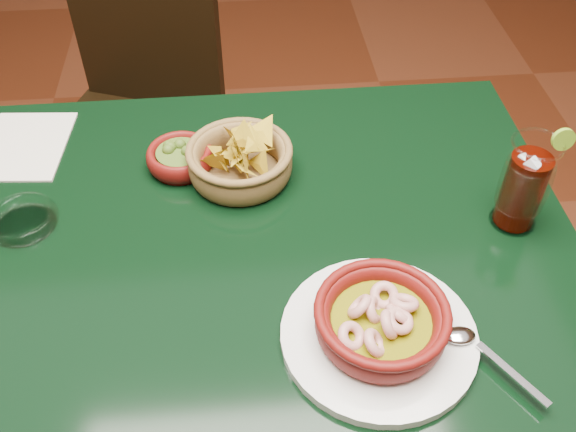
{
  "coord_description": "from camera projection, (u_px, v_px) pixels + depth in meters",
  "views": [
    {
      "loc": [
        0.08,
        -0.7,
        1.49
      ],
      "look_at": [
        0.14,
        -0.02,
        0.81
      ],
      "focal_mm": 40.0,
      "sensor_mm": 36.0,
      "label": 1
    }
  ],
  "objects": [
    {
      "name": "paper_menu",
      "position": [
        25.0,
        146.0,
        1.17
      ],
      "size": [
        0.16,
        0.21,
        0.0
      ],
      "color": "beige",
      "rests_on": "dining_table"
    },
    {
      "name": "cola_drink",
      "position": [
        524.0,
        185.0,
        0.98
      ],
      "size": [
        0.16,
        0.16,
        0.18
      ],
      "color": "white",
      "rests_on": "dining_table"
    },
    {
      "name": "shrimp_plate",
      "position": [
        381.0,
        325.0,
        0.85
      ],
      "size": [
        0.32,
        0.27,
        0.08
      ],
      "color": "silver",
      "rests_on": "dining_table"
    },
    {
      "name": "dining_table",
      "position": [
        204.0,
        280.0,
        1.08
      ],
      "size": [
        1.2,
        0.8,
        0.75
      ],
      "color": "black",
      "rests_on": "ground"
    },
    {
      "name": "dining_chair",
      "position": [
        137.0,
        115.0,
        1.67
      ],
      "size": [
        0.54,
        0.54,
        0.9
      ],
      "color": "black",
      "rests_on": "ground"
    },
    {
      "name": "chip_basket",
      "position": [
        240.0,
        161.0,
        1.09
      ],
      "size": [
        0.21,
        0.21,
        0.12
      ],
      "color": "brown",
      "rests_on": "dining_table"
    },
    {
      "name": "guacamole_ramekin",
      "position": [
        180.0,
        157.0,
        1.12
      ],
      "size": [
        0.14,
        0.14,
        0.05
      ],
      "color": "#540C0A",
      "rests_on": "dining_table"
    },
    {
      "name": "glass_ashtray",
      "position": [
        22.0,
        220.0,
        1.02
      ],
      "size": [
        0.12,
        0.12,
        0.03
      ],
      "color": "white",
      "rests_on": "dining_table"
    }
  ]
}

